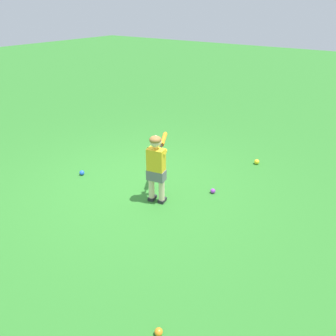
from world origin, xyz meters
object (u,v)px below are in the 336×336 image
Objects in this scene: play_ball_by_bucket at (159,332)px; play_ball_behind_batter at (213,191)px; play_ball_midfield at (257,162)px; play_ball_near_batter at (82,173)px; child_batter at (157,162)px.

play_ball_behind_batter reaches higher than play_ball_by_bucket.
play_ball_by_bucket is 2.64m from play_ball_behind_batter.
play_ball_midfield is 1.43m from play_ball_behind_batter.
play_ball_by_bucket is 0.96× the size of play_ball_behind_batter.
play_ball_by_bucket is at bearing -29.82° from play_ball_near_batter.
play_ball_near_batter is 1.11× the size of play_ball_by_bucket.
play_ball_midfield is at bearing 83.26° from play_ball_behind_batter.
play_ball_midfield is (-0.63, 3.94, 0.01)m from play_ball_by_bucket.
play_ball_near_batter is at bearing -159.93° from play_ball_behind_batter.
play_ball_behind_batter is at bearing 107.63° from play_ball_by_bucket.
play_ball_behind_batter is (0.60, 0.68, -0.61)m from child_batter.
play_ball_near_batter is at bearing -136.75° from play_ball_midfield.
play_ball_near_batter is 3.45m from play_ball_by_bucket.
play_ball_midfield is at bearing 99.12° from play_ball_by_bucket.
child_batter is at bearing -131.50° from play_ball_behind_batter.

